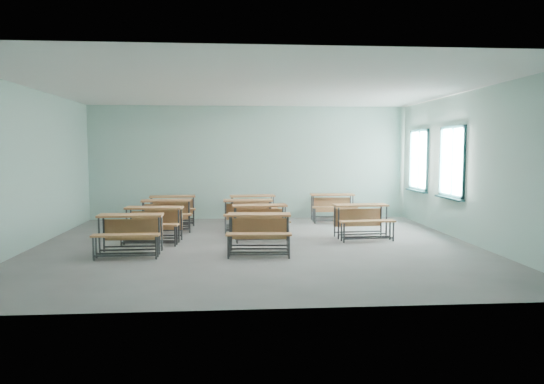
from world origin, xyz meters
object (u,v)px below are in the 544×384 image
(desk_unit_r1c1, at_px, (260,216))
(desk_unit_r3c0, at_px, (173,205))
(desk_unit_r3c2, at_px, (333,203))
(desk_unit_r0c1, at_px, (259,227))
(desk_unit_r0c0, at_px, (130,228))
(desk_unit_r1c2, at_px, (362,216))
(desk_unit_r1c0, at_px, (153,219))
(desk_unit_r3c1, at_px, (253,205))
(desk_unit_r2c0, at_px, (166,210))
(desk_unit_r2c1, at_px, (248,210))

(desk_unit_r1c1, distance_m, desk_unit_r3c0, 3.20)
(desk_unit_r3c2, bearing_deg, desk_unit_r3c0, -175.73)
(desk_unit_r0c1, distance_m, desk_unit_r3c2, 4.59)
(desk_unit_r3c2, bearing_deg, desk_unit_r0c0, -138.07)
(desk_unit_r0c1, bearing_deg, desk_unit_r1c2, 34.92)
(desk_unit_r3c0, bearing_deg, desk_unit_r1c0, -97.19)
(desk_unit_r3c1, bearing_deg, desk_unit_r1c1, -94.09)
(desk_unit_r2c0, bearing_deg, desk_unit_r1c0, -99.01)
(desk_unit_r2c1, height_order, desk_unit_r3c2, same)
(desk_unit_r1c1, bearing_deg, desk_unit_r2c1, 98.20)
(desk_unit_r0c1, bearing_deg, desk_unit_r2c0, 131.08)
(desk_unit_r0c0, relative_size, desk_unit_r1c0, 0.96)
(desk_unit_r1c0, bearing_deg, desk_unit_r3c2, 35.78)
(desk_unit_r1c0, height_order, desk_unit_r2c1, same)
(desk_unit_r1c2, relative_size, desk_unit_r3c1, 0.98)
(desk_unit_r2c1, bearing_deg, desk_unit_r0c1, -87.70)
(desk_unit_r1c1, xyz_separation_m, desk_unit_r2c0, (-2.23, 1.28, 0.00))
(desk_unit_r1c1, height_order, desk_unit_r2c1, same)
(desk_unit_r0c1, distance_m, desk_unit_r1c2, 2.76)
(desk_unit_r0c0, bearing_deg, desk_unit_r3c0, 84.62)
(desk_unit_r0c0, height_order, desk_unit_r3c2, same)
(desk_unit_r2c1, bearing_deg, desk_unit_r3c1, 81.47)
(desk_unit_r3c1, bearing_deg, desk_unit_r2c0, -160.59)
(desk_unit_r1c0, xyz_separation_m, desk_unit_r2c0, (0.06, 1.51, 0.00))
(desk_unit_r2c0, height_order, desk_unit_r3c1, same)
(desk_unit_r0c1, distance_m, desk_unit_r2c0, 3.51)
(desk_unit_r1c0, height_order, desk_unit_r1c1, same)
(desk_unit_r1c0, distance_m, desk_unit_r2c1, 2.46)
(desk_unit_r3c2, bearing_deg, desk_unit_r0c1, -117.23)
(desk_unit_r1c1, bearing_deg, desk_unit_r0c1, -97.62)
(desk_unit_r1c0, xyz_separation_m, desk_unit_r1c1, (2.29, 0.23, 0.00))
(desk_unit_r1c1, height_order, desk_unit_r1c2, same)
(desk_unit_r0c0, height_order, desk_unit_r3c0, same)
(desk_unit_r1c2, xyz_separation_m, desk_unit_r2c1, (-2.50, 1.22, 0.00))
(desk_unit_r1c0, bearing_deg, desk_unit_r3c1, 52.88)
(desk_unit_r1c2, bearing_deg, desk_unit_r1c0, 177.90)
(desk_unit_r2c0, bearing_deg, desk_unit_r1c2, -23.57)
(desk_unit_r2c0, bearing_deg, desk_unit_r3c2, 9.08)
(desk_unit_r1c0, bearing_deg, desk_unit_r1c1, 9.69)
(desk_unit_r1c1, bearing_deg, desk_unit_r2c0, 146.37)
(desk_unit_r0c1, height_order, desk_unit_r2c1, same)
(desk_unit_r1c0, relative_size, desk_unit_r3c2, 1.02)
(desk_unit_r1c1, xyz_separation_m, desk_unit_r2c1, (-0.24, 1.13, 0.00))
(desk_unit_r1c2, bearing_deg, desk_unit_r3c2, 89.11)
(desk_unit_r0c0, xyz_separation_m, desk_unit_r1c1, (2.52, 1.42, 0.00))
(desk_unit_r1c1, bearing_deg, desk_unit_r3c0, 129.90)
(desk_unit_r0c0, bearing_deg, desk_unit_r1c0, 78.34)
(desk_unit_r1c0, xyz_separation_m, desk_unit_r3c1, (2.21, 2.53, 0.00))
(desk_unit_r2c1, distance_m, desk_unit_r3c0, 2.30)
(desk_unit_r2c0, relative_size, desk_unit_r2c1, 1.06)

